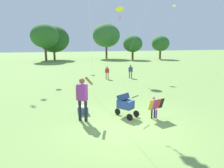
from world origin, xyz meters
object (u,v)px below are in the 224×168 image
Objects in this scene: child_with_butterfly_kite at (154,105)px; kite_orange_delta at (120,10)px; person_kid_running at (107,71)px; person_sitting_far at (131,70)px; cooler_box at (83,110)px; person_adult_flyer at (82,95)px; stroller at (125,103)px.

kite_orange_delta is (1.64, 9.72, 5.15)m from child_with_butterfly_kite.
person_kid_running is (0.48, 9.58, 0.08)m from child_with_butterfly_kite.
person_sitting_far is 2.10m from person_kid_running.
kite_orange_delta reaches higher than person_kid_running.
child_with_butterfly_kite reaches higher than cooler_box.
person_adult_flyer is 1.23m from cooler_box.
child_with_butterfly_kite is at bearing -92.86° from person_kid_running.
person_adult_flyer is 0.31× the size of kite_orange_delta.
cooler_box is at bearing 152.90° from stroller.
person_adult_flyer is (-2.88, 0.56, 0.49)m from child_with_butterfly_kite.
cooler_box is at bearing -123.43° from person_sitting_far.
person_sitting_far is at bearing 67.79° from stroller.
cooler_box is at bearing 82.67° from person_adult_flyer.
stroller is 9.69m from person_sitting_far.
person_adult_flyer is 1.85m from stroller.
cooler_box is (-5.35, -8.11, -0.51)m from person_sitting_far.
kite_orange_delta is at bearing 63.75° from person_adult_flyer.
person_adult_flyer is 1.76× the size of stroller.
child_with_butterfly_kite is at bearing -26.68° from stroller.
person_adult_flyer is at bearing -110.41° from person_kid_running.
person_adult_flyer reaches higher than cooler_box.
person_sitting_far is at bearing -12.25° from kite_orange_delta.
person_kid_running is (-1.16, -0.13, -5.07)m from kite_orange_delta.
kite_orange_delta is at bearing 62.07° from cooler_box.
child_with_butterfly_kite is at bearing -26.94° from cooler_box.
kite_orange_delta is 13.31× the size of cooler_box.
child_with_butterfly_kite is 0.16× the size of kite_orange_delta.
child_with_butterfly_kite is 0.81× the size of person_sitting_far.
cooler_box is at bearing -111.67° from person_kid_running.
stroller is at bearing -99.79° from person_kid_running.
person_sitting_far reaches higher than stroller.
child_with_butterfly_kite is 9.86m from person_sitting_far.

